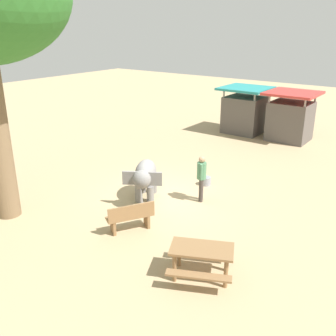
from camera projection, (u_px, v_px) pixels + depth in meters
name	position (u px, v px, depth m)	size (l,w,h in m)	color
ground_plane	(156.00, 198.00, 13.59)	(60.00, 60.00, 0.00)	tan
elephant	(145.00, 176.00, 13.16)	(1.67, 1.87, 1.35)	slate
person_handler	(202.00, 175.00, 13.04)	(0.32, 0.46, 1.62)	#3F3833
wooden_bench	(131.00, 216.00, 11.25)	(1.05, 1.41, 0.88)	olive
picnic_table_near	(202.00, 255.00, 9.17)	(1.99, 1.98, 0.78)	olive
market_stall_teal	(244.00, 112.00, 21.37)	(2.50, 2.50, 2.52)	#59514C
market_stall_red	(290.00, 119.00, 19.93)	(2.50, 2.50, 2.52)	#59514C
feed_bucket	(206.00, 181.00, 14.60)	(0.36, 0.36, 0.32)	gray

